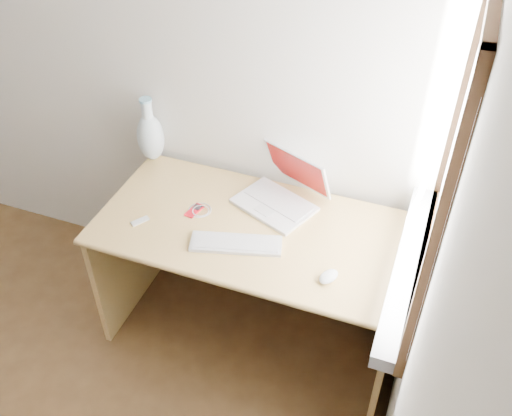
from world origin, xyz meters
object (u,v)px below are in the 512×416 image
at_px(laptop, 277,191).
at_px(external_keyboard, 236,244).
at_px(desk, 259,248).
at_px(vase, 150,135).

bearing_deg(laptop, external_keyboard, -78.37).
height_order(laptop, external_keyboard, laptop).
bearing_deg(desk, vase, 160.85).
relative_size(desk, vase, 4.03).
bearing_deg(vase, laptop, -8.07).
bearing_deg(vase, desk, -19.15).
bearing_deg(desk, external_keyboard, -96.38).
xyz_separation_m(laptop, vase, (-0.68, 0.10, 0.08)).
relative_size(external_keyboard, vase, 1.19).
relative_size(desk, laptop, 3.34).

